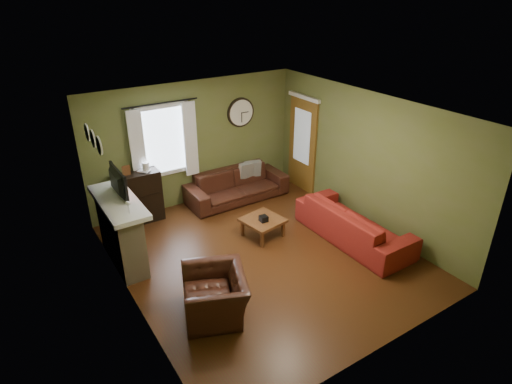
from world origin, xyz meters
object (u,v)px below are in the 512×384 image
bookshelf (139,198)px  armchair (215,294)px  sofa_brown (237,185)px  coffee_table (263,227)px  sofa_red (354,223)px

bookshelf → armchair: 3.18m
armchair → sofa_brown: bearing=165.8°
sofa_brown → coffee_table: bearing=-103.3°
sofa_brown → sofa_red: size_ratio=0.96×
armchair → coffee_table: armchair is taller
sofa_brown → sofa_red: 2.77m
bookshelf → armchair: (0.01, -3.17, -0.19)m
bookshelf → coffee_table: bookshelf is taller
sofa_red → armchair: (-3.07, -0.38, -0.01)m
sofa_brown → coffee_table: size_ratio=3.28×
sofa_brown → armchair: bearing=-125.3°
bookshelf → sofa_brown: bearing=-5.2°
sofa_red → coffee_table: size_ratio=3.43×
sofa_red → coffee_table: sofa_red is taller
sofa_red → coffee_table: bearing=53.3°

